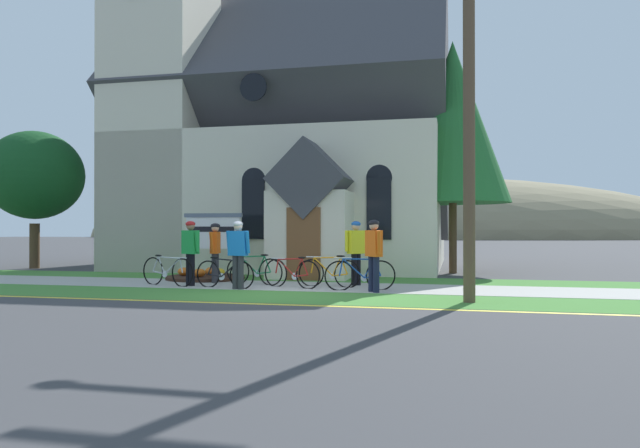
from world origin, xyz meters
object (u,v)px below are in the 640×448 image
bicycle_yellow (329,272)px  cyclist_in_green_jersey (215,248)px  bicycle_green (225,274)px  utility_pole (464,57)px  church_sign (213,235)px  bicycle_black (292,273)px  bicycle_silver (167,271)px  bicycle_orange (360,274)px  roadside_conifer (453,122)px  cyclist_in_orange_jersey (356,248)px  cyclist_in_blue_jersey (374,250)px  bicycle_white (254,270)px  yard_deciduous_tree (35,176)px  cyclist_in_red_jersey (238,249)px  cyclist_in_white_jersey (190,248)px

bicycle_yellow → cyclist_in_green_jersey: cyclist_in_green_jersey is taller
bicycle_green → utility_pole: size_ratio=0.19×
church_sign → bicycle_black: 4.00m
cyclist_in_green_jersey → bicycle_silver: bearing=-132.8°
bicycle_orange → roadside_conifer: bearing=70.1°
bicycle_black → bicycle_orange: bearing=-5.8°
bicycle_silver → church_sign: bearing=85.9°
bicycle_orange → cyclist_in_green_jersey: 4.32m
cyclist_in_orange_jersey → cyclist_in_blue_jersey: (0.68, -1.52, 0.01)m
bicycle_silver → bicycle_black: size_ratio=1.07×
bicycle_silver → cyclist_in_blue_jersey: (5.47, -0.37, 0.61)m
bicycle_yellow → cyclist_in_green_jersey: bearing=173.9°
bicycle_white → cyclist_in_green_jersey: size_ratio=1.05×
yard_deciduous_tree → cyclist_in_orange_jersey: bearing=-16.4°
cyclist_in_orange_jersey → cyclist_in_red_jersey: cyclist_in_orange_jersey is taller
cyclist_in_red_jersey → roadside_conifer: size_ratio=0.22×
bicycle_white → cyclist_in_orange_jersey: bearing=6.5°
cyclist_in_red_jersey → roadside_conifer: (5.10, 6.48, 4.05)m
bicycle_black → cyclist_in_blue_jersey: 2.32m
bicycle_white → cyclist_in_orange_jersey: 2.78m
bicycle_black → utility_pole: utility_pole is taller
bicycle_white → bicycle_silver: bearing=-158.3°
cyclist_in_white_jersey → utility_pole: (6.87, -1.79, 3.99)m
bicycle_silver → yard_deciduous_tree: 9.86m
bicycle_green → utility_pole: bearing=-14.7°
bicycle_black → roadside_conifer: (3.93, 5.77, 4.65)m
bicycle_white → yard_deciduous_tree: 11.30m
bicycle_orange → yard_deciduous_tree: (-13.07, 4.85, 3.08)m
bicycle_yellow → cyclist_in_white_jersey: cyclist_in_white_jersey is taller
bicycle_yellow → roadside_conifer: size_ratio=0.22×
bicycle_yellow → cyclist_in_green_jersey: size_ratio=1.04×
church_sign → cyclist_in_white_jersey: 2.55m
bicycle_white → cyclist_in_orange_jersey: size_ratio=1.02×
bicycle_green → bicycle_white: bearing=68.5°
cyclist_in_orange_jersey → cyclist_in_green_jersey: 3.88m
bicycle_green → roadside_conifer: (5.56, 6.20, 4.67)m
bicycle_green → cyclist_in_blue_jersey: cyclist_in_blue_jersey is taller
church_sign → yard_deciduous_tree: bearing=163.9°
bicycle_green → roadside_conifer: roadside_conifer is taller
cyclist_in_red_jersey → cyclist_in_white_jersey: bearing=160.7°
yard_deciduous_tree → utility_pole: bearing=-23.2°
bicycle_white → cyclist_in_red_jersey: (0.05, -1.32, 0.61)m
church_sign → utility_pole: (7.32, -4.28, 3.67)m
bicycle_yellow → cyclist_in_blue_jersey: 1.75m
bicycle_green → roadside_conifer: bearing=48.1°
cyclist_in_orange_jersey → bicycle_green: bearing=-156.4°
cyclist_in_red_jersey → cyclist_in_green_jersey: (-1.23, 1.47, -0.03)m
bicycle_black → cyclist_in_white_jersey: (-2.68, -0.17, 0.61)m
bicycle_orange → cyclist_in_orange_jersey: 1.30m
church_sign → roadside_conifer: bearing=26.1°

